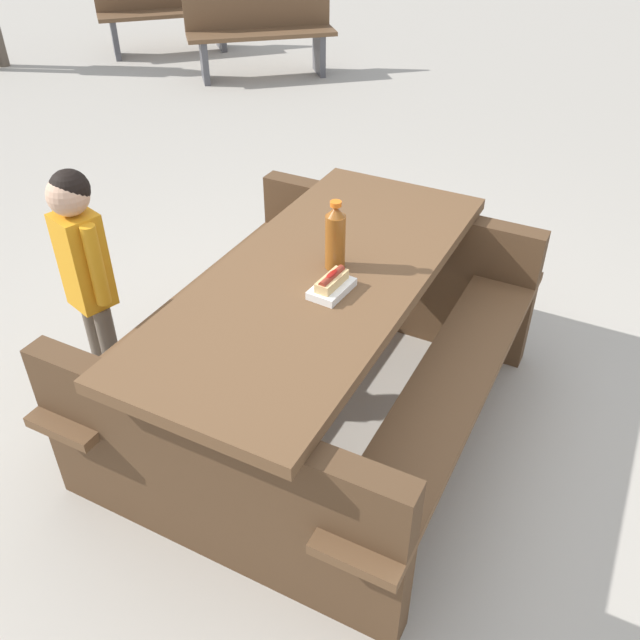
# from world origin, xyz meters

# --- Properties ---
(ground_plane) EXTENTS (30.00, 30.00, 0.00)m
(ground_plane) POSITION_xyz_m (0.00, 0.00, 0.00)
(ground_plane) COLOR #ADA599
(ground_plane) RESTS_ON ground
(picnic_table) EXTENTS (1.94, 1.58, 0.75)m
(picnic_table) POSITION_xyz_m (0.00, 0.00, 0.44)
(picnic_table) COLOR brown
(picnic_table) RESTS_ON ground
(soda_bottle) EXTENTS (0.08, 0.08, 0.28)m
(soda_bottle) POSITION_xyz_m (-0.06, 0.04, 0.88)
(soda_bottle) COLOR brown
(soda_bottle) RESTS_ON picnic_table
(hotdog_tray) EXTENTS (0.20, 0.14, 0.08)m
(hotdog_tray) POSITION_xyz_m (0.11, 0.09, 0.78)
(hotdog_tray) COLOR white
(hotdog_tray) RESTS_ON picnic_table
(child_in_coat) EXTENTS (0.20, 0.25, 1.08)m
(child_in_coat) POSITION_xyz_m (0.18, -0.95, 0.69)
(child_in_coat) COLOR brown
(child_in_coat) RESTS_ON ground
(park_bench_near) EXTENTS (1.18, 1.46, 0.85)m
(park_bench_near) POSITION_xyz_m (-4.56, -2.43, 0.45)
(park_bench_near) COLOR brown
(park_bench_near) RESTS_ON ground
(park_bench_mid) EXTENTS (1.26, 1.42, 0.85)m
(park_bench_mid) POSITION_xyz_m (-5.02, -3.83, 0.45)
(park_bench_mid) COLOR brown
(park_bench_mid) RESTS_ON ground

